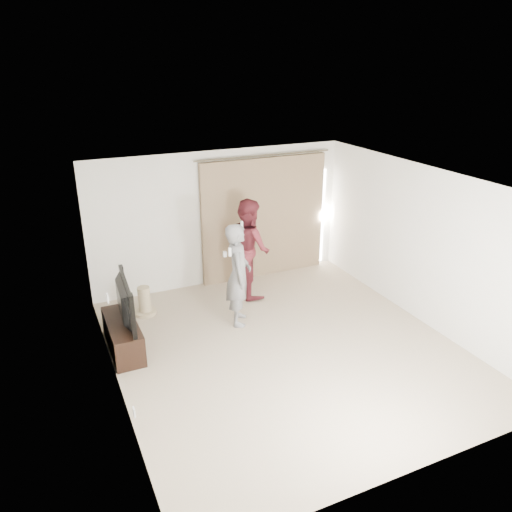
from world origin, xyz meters
The scene contains 10 objects.
floor centered at (0.00, 0.00, 0.00)m, with size 5.50×5.50×0.00m, color #BFA78F.
wall_back centered at (0.00, 2.75, 1.30)m, with size 5.00×0.04×2.60m, color white.
wall_left centered at (-2.50, 0.00, 1.30)m, with size 0.04×5.50×2.60m.
ceiling centered at (0.00, 0.00, 2.60)m, with size 5.00×5.50×0.01m, color white.
curtain centered at (0.91, 2.68, 1.20)m, with size 2.80×0.11×2.46m.
tv_console centered at (-2.27, 1.00, 0.24)m, with size 0.43×1.24×0.48m, color black.
tv centered at (-2.27, 1.00, 0.82)m, with size 1.19×0.16×0.68m, color black.
scratching_post centered at (-1.71, 1.99, 0.21)m, with size 0.38×0.38×0.51m.
person_man centered at (-0.33, 1.06, 0.87)m, with size 0.62×0.74×1.74m.
person_woman centered at (0.27, 2.00, 0.92)m, with size 0.75×0.94×1.84m.
Camera 1 is at (-3.15, -5.81, 4.20)m, focal length 35.00 mm.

